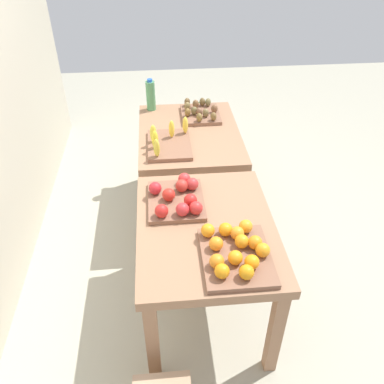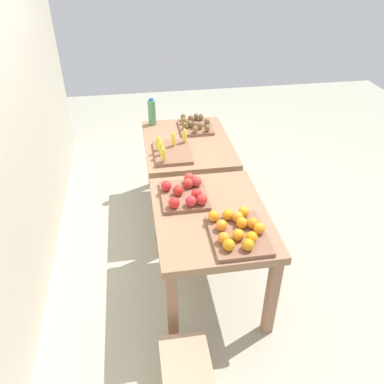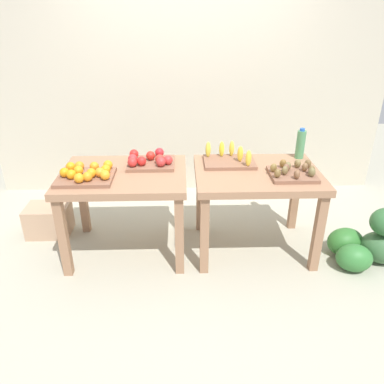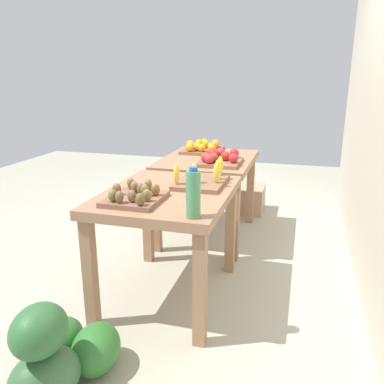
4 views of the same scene
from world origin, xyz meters
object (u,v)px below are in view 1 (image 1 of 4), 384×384
object	(u,v)px
orange_bin	(236,252)
kiwi_bin	(200,112)
display_table_left	(206,239)
banana_crate	(168,142)
display_table_right	(189,144)
apple_bin	(178,198)
water_bottle	(151,95)
watermelon_pile	(204,136)

from	to	relation	value
orange_bin	kiwi_bin	bearing A→B (deg)	0.25
display_table_left	orange_bin	size ratio (longest dim) A/B	2.36
banana_crate	kiwi_bin	size ratio (longest dim) A/B	1.17
display_table_right	apple_bin	size ratio (longest dim) A/B	2.53
kiwi_bin	water_bottle	distance (m)	0.45
banana_crate	kiwi_bin	bearing A→B (deg)	-31.48
display_table_right	apple_bin	distance (m)	0.93
watermelon_pile	display_table_right	bearing A→B (deg)	165.82
kiwi_bin	watermelon_pile	xyz separation A→B (m)	(0.68, -0.12, -0.61)
orange_bin	watermelon_pile	distance (m)	2.42
display_table_left	banana_crate	xyz separation A→B (m)	(0.90, 0.18, 0.15)
display_table_right	banana_crate	bearing A→B (deg)	140.71
display_table_right	kiwi_bin	bearing A→B (deg)	-23.83
orange_bin	apple_bin	distance (m)	0.55
display_table_right	banana_crate	world-z (taller)	banana_crate
display_table_right	orange_bin	distance (m)	1.40
banana_crate	watermelon_pile	world-z (taller)	banana_crate
display_table_right	watermelon_pile	distance (m)	1.08
display_table_left	orange_bin	bearing A→B (deg)	-155.42
watermelon_pile	apple_bin	bearing A→B (deg)	168.14
banana_crate	watermelon_pile	xyz separation A→B (m)	(1.16, -0.42, -0.61)
apple_bin	watermelon_pile	world-z (taller)	apple_bin
orange_bin	banana_crate	xyz separation A→B (m)	(1.17, 0.30, -0.01)
watermelon_pile	water_bottle	bearing A→B (deg)	133.92
display_table_left	display_table_right	distance (m)	1.12
display_table_right	watermelon_pile	size ratio (longest dim) A/B	1.58
orange_bin	banana_crate	bearing A→B (deg)	14.37
display_table_left	apple_bin	distance (m)	0.30
apple_bin	banana_crate	bearing A→B (deg)	2.28
apple_bin	watermelon_pile	xyz separation A→B (m)	(1.85, -0.39, -0.62)
orange_bin	kiwi_bin	size ratio (longest dim) A/B	1.17
display_table_right	banana_crate	distance (m)	0.32
banana_crate	watermelon_pile	distance (m)	1.38
display_table_left	watermelon_pile	bearing A→B (deg)	-6.60
display_table_right	watermelon_pile	xyz separation A→B (m)	(0.94, -0.24, -0.47)
display_table_left	apple_bin	world-z (taller)	apple_bin
water_bottle	watermelon_pile	distance (m)	1.02
banana_crate	water_bottle	size ratio (longest dim) A/B	1.60
apple_bin	watermelon_pile	distance (m)	1.99
orange_bin	apple_bin	size ratio (longest dim) A/B	1.07
display_table_right	orange_bin	size ratio (longest dim) A/B	2.36
display_table_right	water_bottle	size ratio (longest dim) A/B	3.78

